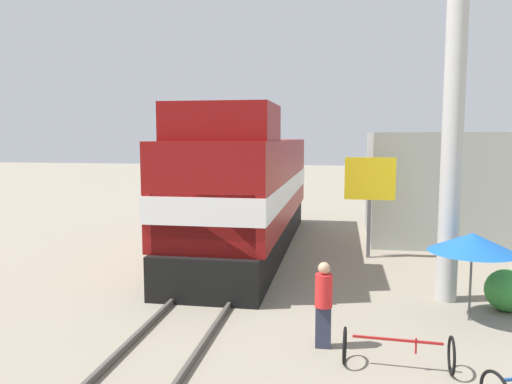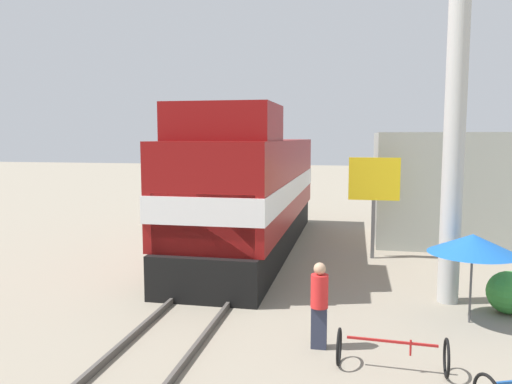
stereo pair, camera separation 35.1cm
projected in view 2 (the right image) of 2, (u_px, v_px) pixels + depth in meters
ground_plane at (217, 287)px, 13.66m from camera, size 120.00×120.00×0.00m
rail_near at (192, 283)px, 13.79m from camera, size 0.08×29.14×0.15m
rail_far at (243, 286)px, 13.51m from camera, size 0.08×29.14×0.15m
locomotive at (250, 192)px, 17.69m from camera, size 3.15×12.64×5.02m
utility_pole at (456, 102)px, 11.90m from camera, size 1.80×0.50×9.78m
vendor_umbrella at (473, 244)px, 10.86m from camera, size 1.90×1.90×1.99m
billboard_sign at (374, 185)px, 16.65m from camera, size 1.68×0.12×3.41m
shrub_cluster at (509, 293)px, 11.57m from camera, size 0.99×0.99×0.99m
person_bystander at (319, 302)px, 9.61m from camera, size 0.34×0.34×1.70m
bicycle at (392, 352)px, 8.73m from camera, size 1.91×0.78×0.68m
building_block_distant at (479, 188)px, 19.39m from camera, size 7.93×4.74×4.26m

